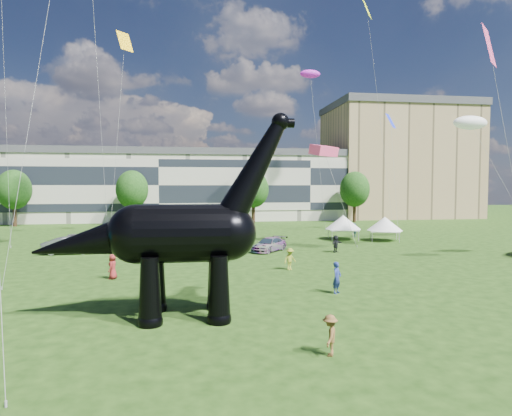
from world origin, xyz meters
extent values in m
plane|color=#16330C|center=(0.00, 0.00, 0.00)|extent=(220.00, 220.00, 0.00)
cube|color=beige|center=(-8.00, 62.00, 6.00)|extent=(78.00, 11.00, 12.00)
cube|color=tan|center=(40.00, 65.00, 11.00)|extent=(28.00, 18.00, 22.00)
cylinder|color=#382314|center=(-30.00, 53.00, 1.60)|extent=(0.56, 0.56, 3.20)
ellipsoid|color=#14380F|center=(-30.00, 53.00, 6.32)|extent=(5.20, 5.20, 6.24)
cylinder|color=#382314|center=(-12.00, 53.00, 1.60)|extent=(0.56, 0.56, 3.20)
ellipsoid|color=#14380F|center=(-12.00, 53.00, 6.32)|extent=(5.20, 5.20, 6.24)
cylinder|color=#382314|center=(8.00, 53.00, 1.60)|extent=(0.56, 0.56, 3.20)
ellipsoid|color=#14380F|center=(8.00, 53.00, 6.32)|extent=(5.20, 5.20, 6.24)
cylinder|color=#382314|center=(26.00, 53.00, 1.60)|extent=(0.56, 0.56, 3.20)
ellipsoid|color=#14380F|center=(26.00, 53.00, 6.32)|extent=(5.20, 5.20, 6.24)
cone|color=black|center=(-4.06, 0.94, 1.58)|extent=(1.11, 1.11, 3.16)
sphere|color=black|center=(-4.06, 0.94, 0.19)|extent=(1.16, 1.16, 1.16)
cone|color=black|center=(-4.01, 3.26, 1.58)|extent=(1.11, 1.11, 3.16)
sphere|color=black|center=(-4.01, 3.26, 0.19)|extent=(1.16, 1.16, 1.16)
cone|color=black|center=(-0.90, 0.88, 1.58)|extent=(1.11, 1.11, 3.16)
sphere|color=black|center=(-0.90, 0.88, 0.19)|extent=(1.16, 1.16, 1.16)
cone|color=black|center=(-0.86, 3.20, 1.58)|extent=(1.11, 1.11, 3.16)
sphere|color=black|center=(-0.86, 3.20, 0.19)|extent=(1.16, 1.16, 1.16)
cylinder|color=black|center=(-2.56, 2.07, 4.11)|extent=(4.47, 2.92, 2.84)
sphere|color=black|center=(-4.77, 2.11, 4.11)|extent=(2.84, 2.84, 2.84)
sphere|color=black|center=(-0.35, 2.03, 4.11)|extent=(2.74, 2.74, 2.74)
cone|color=black|center=(0.93, 2.01, 7.15)|extent=(3.99, 1.65, 5.58)
sphere|color=black|center=(2.22, 1.99, 9.57)|extent=(0.88, 0.88, 0.88)
cylinder|color=black|center=(2.54, 1.98, 9.52)|extent=(0.75, 0.48, 0.46)
cone|color=black|center=(-6.94, 2.15, 3.75)|extent=(5.61, 2.31, 3.09)
imported|color=#A4A3A8|center=(-14.58, 27.76, 0.71)|extent=(2.23, 4.37, 1.43)
imported|color=slate|center=(-13.64, 23.14, 0.78)|extent=(4.78, 1.75, 1.56)
imported|color=silver|center=(0.04, 25.93, 0.80)|extent=(6.18, 3.73, 1.60)
imported|color=#595960|center=(5.21, 22.02, 0.67)|extent=(4.46, 4.68, 1.34)
cube|color=white|center=(15.58, 29.87, 1.20)|extent=(3.77, 3.77, 0.13)
cone|color=white|center=(15.58, 29.87, 2.07)|extent=(4.78, 4.78, 1.64)
cylinder|color=#999999|center=(13.82, 28.62, 0.60)|extent=(0.07, 0.07, 1.20)
cylinder|color=#999999|center=(16.83, 28.11, 0.60)|extent=(0.07, 0.07, 1.20)
cylinder|color=#999999|center=(14.32, 31.63, 0.60)|extent=(0.07, 0.07, 1.20)
cylinder|color=#999999|center=(17.34, 31.13, 0.60)|extent=(0.07, 0.07, 1.20)
cube|color=white|center=(19.93, 27.92, 1.16)|extent=(4.08, 4.08, 0.13)
cone|color=white|center=(19.93, 27.92, 2.01)|extent=(5.16, 5.16, 1.59)
cylinder|color=#999999|center=(18.03, 27.04, 0.58)|extent=(0.06, 0.06, 1.16)
cylinder|color=#999999|center=(20.80, 26.02, 0.58)|extent=(0.06, 0.06, 1.16)
cylinder|color=#999999|center=(19.05, 29.82, 0.58)|extent=(0.06, 0.06, 1.16)
cylinder|color=#999999|center=(21.83, 28.79, 0.58)|extent=(0.06, 0.06, 1.16)
imported|color=#969A2A|center=(5.19, 12.70, 0.83)|extent=(1.23, 1.01, 1.66)
imported|color=#653475|center=(-0.40, 26.27, 0.87)|extent=(0.49, 1.04, 1.74)
imported|color=maroon|center=(-7.59, 11.34, 0.86)|extent=(0.75, 0.96, 1.72)
imported|color=black|center=(11.47, 20.46, 0.83)|extent=(1.50, 1.37, 1.67)
imported|color=navy|center=(6.36, 5.32, 0.95)|extent=(0.80, 0.82, 1.90)
imported|color=brown|center=(3.02, -3.62, 0.78)|extent=(0.95, 1.16, 1.56)
imported|color=#2D4E71|center=(18.15, 32.55, 0.81)|extent=(0.50, 0.66, 1.62)
plane|color=#1628EC|center=(23.86, 35.01, 15.00)|extent=(2.21, 2.30, 1.93)
cube|color=#DE3D6C|center=(11.91, 25.95, 10.20)|extent=(3.66, 3.32, 1.31)
ellipsoid|color=#B11AB6|center=(15.37, 44.20, 23.16)|extent=(3.30, 3.07, 1.22)
plane|color=yellow|center=(-10.00, 34.34, 23.50)|extent=(2.38, 2.45, 2.36)
plane|color=#DFFF15|center=(23.22, 41.93, 32.24)|extent=(2.50, 2.88, 2.64)
ellipsoid|color=white|center=(28.82, 25.59, 13.50)|extent=(4.08, 4.16, 1.57)
plane|color=#D0396B|center=(23.74, 15.92, 18.70)|extent=(3.20, 3.04, 3.50)
camera|label=1|loc=(-2.04, -18.89, 6.42)|focal=30.00mm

